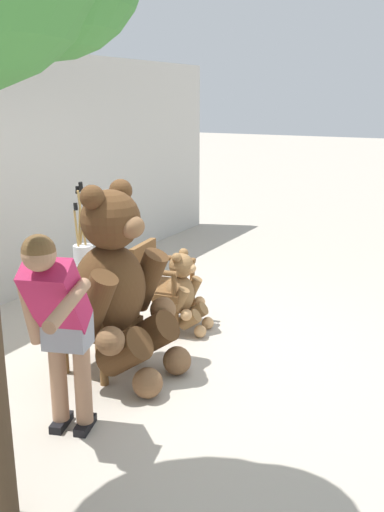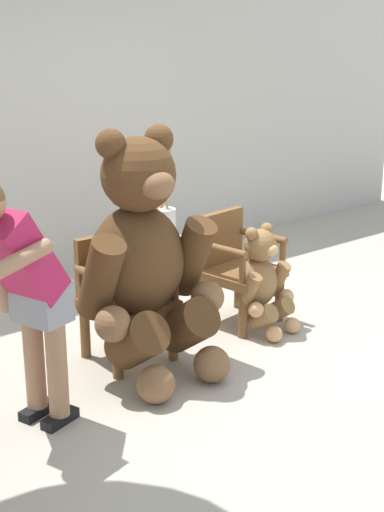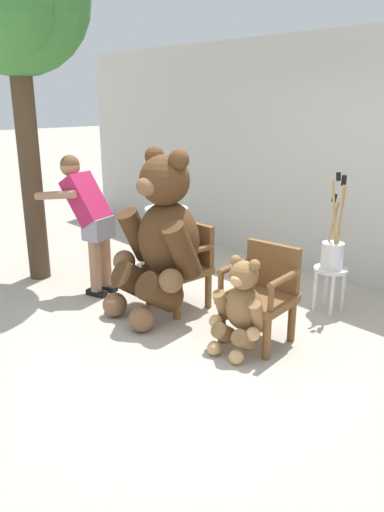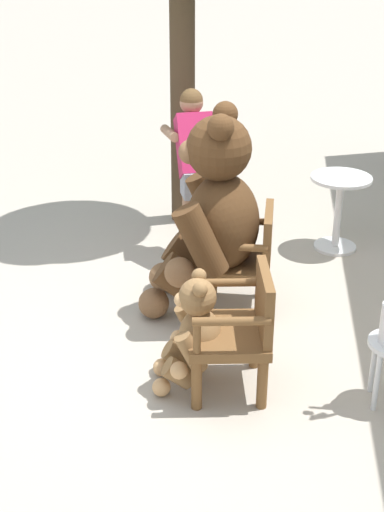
# 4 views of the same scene
# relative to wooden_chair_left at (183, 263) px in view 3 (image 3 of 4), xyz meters

# --- Properties ---
(ground_plane) EXTENTS (60.00, 60.00, 0.00)m
(ground_plane) POSITION_rel_wooden_chair_left_xyz_m (0.53, -0.43, -0.46)
(ground_plane) COLOR #B2A899
(back_wall) EXTENTS (10.00, 0.16, 2.80)m
(back_wall) POSITION_rel_wooden_chair_left_xyz_m (0.53, 1.97, 0.94)
(back_wall) COLOR beige
(back_wall) RESTS_ON ground
(wooden_chair_left) EXTENTS (0.57, 0.53, 0.86)m
(wooden_chair_left) POSITION_rel_wooden_chair_left_xyz_m (0.00, 0.00, 0.00)
(wooden_chair_left) COLOR brown
(wooden_chair_left) RESTS_ON ground
(wooden_chair_right) EXTENTS (0.63, 0.59, 0.86)m
(wooden_chair_right) POSITION_rel_wooden_chair_left_xyz_m (1.06, -0.00, 0.00)
(wooden_chair_right) COLOR brown
(wooden_chair_right) RESTS_ON ground
(teddy_bear_large) EXTENTS (0.98, 0.93, 1.64)m
(teddy_bear_large) POSITION_rel_wooden_chair_left_xyz_m (-0.00, -0.27, 0.34)
(teddy_bear_large) COLOR #4C3019
(teddy_bear_large) RESTS_ON ground
(teddy_bear_small) EXTENTS (0.51, 0.50, 0.83)m
(teddy_bear_small) POSITION_rel_wooden_chair_left_xyz_m (1.07, -0.29, -0.05)
(teddy_bear_small) COLOR olive
(teddy_bear_small) RESTS_ON ground
(person_visitor) EXTENTS (0.76, 0.64, 1.50)m
(person_visitor) POSITION_rel_wooden_chair_left_xyz_m (-0.97, -0.50, 0.44)
(person_visitor) COLOR black
(person_visitor) RESTS_ON ground
(white_stool) EXTENTS (0.34, 0.34, 0.46)m
(white_stool) POSITION_rel_wooden_chair_left_xyz_m (1.11, 1.00, -0.11)
(white_stool) COLOR silver
(white_stool) RESTS_ON ground
(brush_bucket) EXTENTS (0.22, 0.22, 0.96)m
(brush_bucket) POSITION_rel_wooden_chair_left_xyz_m (1.11, 1.00, 0.19)
(brush_bucket) COLOR white
(brush_bucket) RESTS_ON white_stool
(round_side_table) EXTENTS (0.56, 0.56, 0.72)m
(round_side_table) POSITION_rel_wooden_chair_left_xyz_m (-1.25, 0.81, -0.01)
(round_side_table) COLOR white
(round_side_table) RESTS_ON ground
(patio_tree) EXTENTS (1.67, 1.59, 3.87)m
(patio_tree) POSITION_rel_wooden_chair_left_xyz_m (-1.74, -0.76, 2.54)
(patio_tree) COLOR #473523
(patio_tree) RESTS_ON ground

